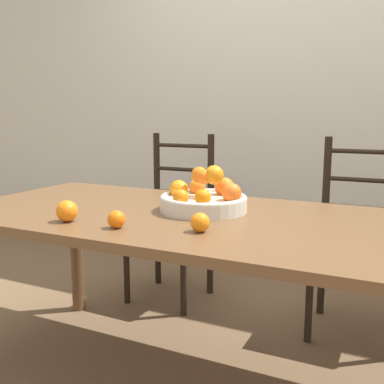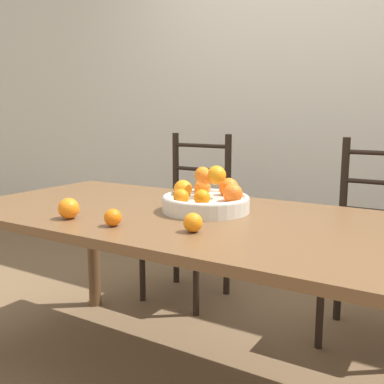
# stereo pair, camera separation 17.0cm
# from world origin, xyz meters

# --- Properties ---
(ground_plane) EXTENTS (12.00, 12.00, 0.00)m
(ground_plane) POSITION_xyz_m (0.00, 0.00, 0.00)
(ground_plane) COLOR brown
(wall_back) EXTENTS (8.00, 0.06, 2.60)m
(wall_back) POSITION_xyz_m (0.00, 1.54, 1.30)
(wall_back) COLOR beige
(wall_back) RESTS_ON ground_plane
(dining_table) EXTENTS (1.92, 0.92, 0.73)m
(dining_table) POSITION_xyz_m (0.00, 0.00, 0.64)
(dining_table) COLOR brown
(dining_table) RESTS_ON ground_plane
(fruit_bowl) EXTENTS (0.35, 0.35, 0.19)m
(fruit_bowl) POSITION_xyz_m (0.05, 0.08, 0.78)
(fruit_bowl) COLOR beige
(fruit_bowl) RESTS_ON dining_table
(orange_loose_0) EXTENTS (0.06, 0.06, 0.06)m
(orange_loose_0) POSITION_xyz_m (-0.11, -0.31, 0.76)
(orange_loose_0) COLOR orange
(orange_loose_0) RESTS_ON dining_table
(orange_loose_1) EXTENTS (0.06, 0.06, 0.06)m
(orange_loose_1) POSITION_xyz_m (0.17, -0.23, 0.76)
(orange_loose_1) COLOR orange
(orange_loose_1) RESTS_ON dining_table
(orange_loose_2) EXTENTS (0.08, 0.08, 0.08)m
(orange_loose_2) POSITION_xyz_m (-0.33, -0.30, 0.77)
(orange_loose_2) COLOR orange
(orange_loose_2) RESTS_ON dining_table
(chair_left) EXTENTS (0.43, 0.41, 1.00)m
(chair_left) POSITION_xyz_m (-0.49, 0.80, 0.48)
(chair_left) COLOR black
(chair_left) RESTS_ON ground_plane
(chair_right) EXTENTS (0.42, 0.40, 1.00)m
(chair_right) POSITION_xyz_m (0.58, 0.80, 0.48)
(chair_right) COLOR black
(chair_right) RESTS_ON ground_plane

